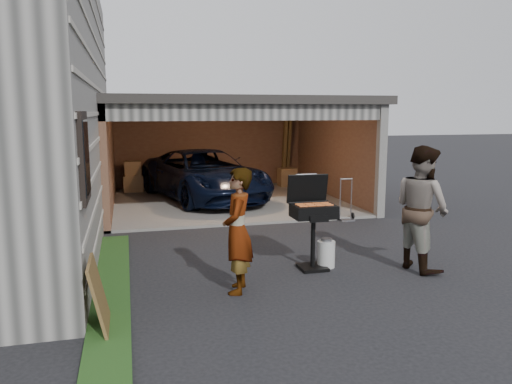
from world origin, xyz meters
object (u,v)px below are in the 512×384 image
minivan (204,177)px  plywood_panel (99,296)px  hand_truck (346,212)px  man (422,208)px  woman (238,231)px  propane_tank (326,254)px  bbq_grill (313,214)px

minivan → plywood_panel: minivan is taller
plywood_panel → hand_truck: (5.33, 4.84, -0.24)m
man → plywood_panel: size_ratio=2.32×
woman → plywood_panel: 2.09m
man → plywood_panel: (-4.94, -1.17, -0.58)m
woman → propane_tank: bearing=131.8°
minivan → hand_truck: (2.85, -3.34, -0.51)m
minivan → man: size_ratio=2.50×
bbq_grill → propane_tank: (0.25, 0.01, -0.69)m
minivan → propane_tank: minivan is taller
woman → man: bearing=113.2°
minivan → man: (2.46, -7.00, 0.31)m
minivan → man: 7.43m
minivan → plywood_panel: size_ratio=5.82×
plywood_panel → bbq_grill: bearing=26.4°
bbq_grill → propane_tank: 0.73m
minivan → propane_tank: (1.01, -6.56, -0.48)m
woman → hand_truck: size_ratio=1.78×
minivan → woman: (-0.64, -7.29, 0.19)m
minivan → propane_tank: 6.65m
plywood_panel → woman: bearing=25.6°
woman → man: man is taller
propane_tank → plywood_panel: size_ratio=0.51×
plywood_panel → hand_truck: size_ratio=0.87×
man → propane_tank: size_ratio=4.59×
woman → bbq_grill: size_ratio=1.17×
man → propane_tank: (-1.45, 0.45, -0.79)m
minivan → bbq_grill: 6.61m
minivan → woman: 7.32m
minivan → hand_truck: bearing=-63.9°
minivan → woman: size_ratio=2.84×
bbq_grill → hand_truck: (2.09, 3.23, -0.71)m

